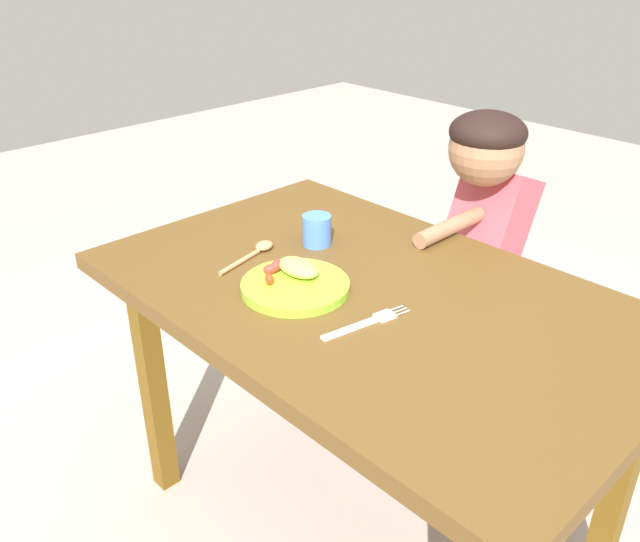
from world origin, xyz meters
name	(u,v)px	position (x,y,z in m)	size (l,w,h in m)	color
ground_plane	(360,529)	(0.00, 0.00, 0.00)	(8.00, 8.00, 0.00)	#AE9F96
dining_table	(368,324)	(0.00, 0.00, 0.64)	(1.20, 0.75, 0.73)	brown
plate	(295,282)	(-0.11, -0.11, 0.74)	(0.23, 0.23, 0.05)	#8FCD30
fork	(366,323)	(0.09, -0.11, 0.73)	(0.06, 0.20, 0.01)	silver
spoon	(257,251)	(-0.30, -0.07, 0.74)	(0.07, 0.19, 0.02)	tan
drinking_cup	(317,230)	(-0.24, 0.07, 0.77)	(0.07, 0.07, 0.08)	#4B7DDB
person	(484,262)	(-0.05, 0.54, 0.58)	(0.19, 0.43, 1.02)	navy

